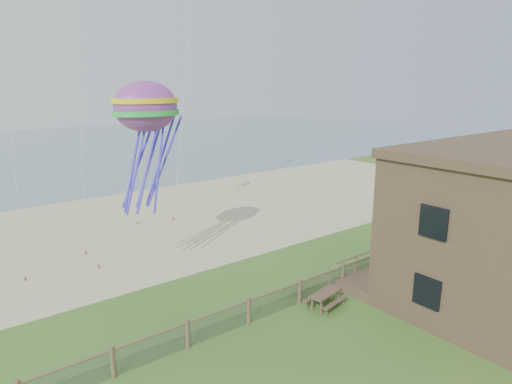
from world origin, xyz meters
The scene contains 5 objects.
sand_beach centered at (0.00, 22.00, 0.00)m, with size 72.00×20.00×0.02m, color tan.
chainlink_fence centered at (0.00, 6.00, 0.55)m, with size 36.20×0.20×1.25m, color #4A3B29, non-canonical shape.
motel_deck centered at (13.00, 5.00, 0.25)m, with size 15.00×2.00×0.50m, color brown.
picnic_table centered at (3.71, 5.00, 0.37)m, with size 1.77×1.34×0.75m, color brown, non-canonical shape.
octopus_kite centered at (-1.02, 12.94, 7.22)m, with size 3.40×2.40×6.99m, color #F03E25, non-canonical shape.
Camera 1 is at (-10.72, -8.27, 10.26)m, focal length 32.00 mm.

